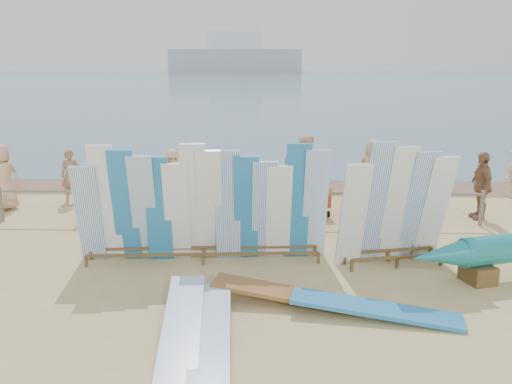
{
  "coord_description": "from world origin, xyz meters",
  "views": [
    {
      "loc": [
        0.84,
        -9.99,
        3.95
      ],
      "look_at": [
        0.47,
        2.34,
        0.98
      ],
      "focal_mm": 38.0,
      "sensor_mm": 36.0,
      "label": 1
    }
  ],
  "objects_px": {
    "flat_board_d": "(375,316)",
    "flat_board_a": "(211,339)",
    "flat_board_b": "(183,336)",
    "vendor_table": "(398,239)",
    "side_surfboard_rack": "(396,209)",
    "main_surfboard_rack": "(203,209)",
    "beachgoer_0": "(3,177)",
    "beachgoer_4": "(288,182)",
    "beachgoer_1": "(71,176)",
    "beachgoer_6": "(372,170)",
    "beachgoer_3": "(172,176)",
    "beach_chair_left": "(295,207)",
    "beachgoer_7": "(306,167)",
    "beachgoer_5": "(304,162)",
    "flat_board_c": "(292,304)",
    "beach_chair_right": "(292,207)",
    "beachgoer_10": "(481,185)",
    "stroller": "(320,200)"
  },
  "relations": [
    {
      "from": "beachgoer_5",
      "to": "flat_board_c",
      "type": "bearing_deg",
      "value": 22.55
    },
    {
      "from": "flat_board_d",
      "to": "flat_board_a",
      "type": "distance_m",
      "value": 2.66
    },
    {
      "from": "vendor_table",
      "to": "flat_board_a",
      "type": "distance_m",
      "value": 5.11
    },
    {
      "from": "flat_board_b",
      "to": "vendor_table",
      "type": "bearing_deg",
      "value": 37.61
    },
    {
      "from": "beachgoer_1",
      "to": "beachgoer_4",
      "type": "height_order",
      "value": "beachgoer_4"
    },
    {
      "from": "beach_chair_right",
      "to": "beachgoer_6",
      "type": "height_order",
      "value": "beachgoer_6"
    },
    {
      "from": "flat_board_d",
      "to": "beachgoer_6",
      "type": "distance_m",
      "value": 7.6
    },
    {
      "from": "flat_board_c",
      "to": "beachgoer_0",
      "type": "distance_m",
      "value": 9.58
    },
    {
      "from": "main_surfboard_rack",
      "to": "beachgoer_3",
      "type": "height_order",
      "value": "main_surfboard_rack"
    },
    {
      "from": "flat_board_b",
      "to": "beachgoer_1",
      "type": "relative_size",
      "value": 1.76
    },
    {
      "from": "flat_board_b",
      "to": "flat_board_c",
      "type": "distance_m",
      "value": 2.01
    },
    {
      "from": "beachgoer_1",
      "to": "beachgoer_10",
      "type": "distance_m",
      "value": 11.2
    },
    {
      "from": "beachgoer_3",
      "to": "beachgoer_4",
      "type": "bearing_deg",
      "value": -104.56
    },
    {
      "from": "side_surfboard_rack",
      "to": "beach_chair_left",
      "type": "xyz_separation_m",
      "value": [
        -1.79,
        3.57,
        -0.92
      ]
    },
    {
      "from": "beach_chair_left",
      "to": "beachgoer_3",
      "type": "xyz_separation_m",
      "value": [
        -3.47,
        1.23,
        0.55
      ]
    },
    {
      "from": "vendor_table",
      "to": "beachgoer_3",
      "type": "height_order",
      "value": "beachgoer_3"
    },
    {
      "from": "beach_chair_right",
      "to": "flat_board_b",
      "type": "bearing_deg",
      "value": -127.89
    },
    {
      "from": "beachgoer_7",
      "to": "beachgoer_1",
      "type": "height_order",
      "value": "beachgoer_7"
    },
    {
      "from": "flat_board_a",
      "to": "beachgoer_4",
      "type": "distance_m",
      "value": 7.41
    },
    {
      "from": "vendor_table",
      "to": "beachgoer_1",
      "type": "distance_m",
      "value": 9.39
    },
    {
      "from": "beachgoer_10",
      "to": "beachgoer_1",
      "type": "bearing_deg",
      "value": -99.94
    },
    {
      "from": "beachgoer_1",
      "to": "beachgoer_4",
      "type": "bearing_deg",
      "value": -24.41
    },
    {
      "from": "beachgoer_0",
      "to": "beachgoer_10",
      "type": "distance_m",
      "value": 12.65
    },
    {
      "from": "side_surfboard_rack",
      "to": "beachgoer_3",
      "type": "xyz_separation_m",
      "value": [
        -5.27,
        4.8,
        -0.37
      ]
    },
    {
      "from": "main_surfboard_rack",
      "to": "beachgoer_3",
      "type": "distance_m",
      "value": 4.96
    },
    {
      "from": "main_surfboard_rack",
      "to": "flat_board_d",
      "type": "xyz_separation_m",
      "value": [
        3.03,
        -2.36,
        -1.11
      ]
    },
    {
      "from": "beach_chair_left",
      "to": "beachgoer_10",
      "type": "xyz_separation_m",
      "value": [
        4.73,
        -0.16,
        0.65
      ]
    },
    {
      "from": "side_surfboard_rack",
      "to": "main_surfboard_rack",
      "type": "bearing_deg",
      "value": 166.98
    },
    {
      "from": "beachgoer_0",
      "to": "beachgoer_4",
      "type": "height_order",
      "value": "beachgoer_0"
    },
    {
      "from": "beachgoer_1",
      "to": "beachgoer_4",
      "type": "relative_size",
      "value": 0.99
    },
    {
      "from": "main_surfboard_rack",
      "to": "flat_board_c",
      "type": "bearing_deg",
      "value": -52.44
    },
    {
      "from": "main_surfboard_rack",
      "to": "beachgoer_6",
      "type": "height_order",
      "value": "main_surfboard_rack"
    },
    {
      "from": "beachgoer_6",
      "to": "beachgoer_1",
      "type": "distance_m",
      "value": 8.65
    },
    {
      "from": "side_surfboard_rack",
      "to": "beachgoer_5",
      "type": "distance_m",
      "value": 6.78
    },
    {
      "from": "beachgoer_7",
      "to": "beachgoer_5",
      "type": "xyz_separation_m",
      "value": [
        0.02,
        1.14,
        -0.08
      ]
    },
    {
      "from": "flat_board_d",
      "to": "beach_chair_left",
      "type": "distance_m",
      "value": 5.95
    },
    {
      "from": "beachgoer_6",
      "to": "beachgoer_5",
      "type": "xyz_separation_m",
      "value": [
        -1.86,
        1.46,
        -0.05
      ]
    },
    {
      "from": "vendor_table",
      "to": "flat_board_a",
      "type": "relative_size",
      "value": 0.37
    },
    {
      "from": "stroller",
      "to": "beachgoer_4",
      "type": "xyz_separation_m",
      "value": [
        -0.83,
        0.51,
        0.37
      ]
    },
    {
      "from": "flat_board_b",
      "to": "beach_chair_right",
      "type": "xyz_separation_m",
      "value": [
        1.82,
        6.39,
        0.26
      ]
    },
    {
      "from": "beachgoer_0",
      "to": "beachgoer_1",
      "type": "distance_m",
      "value": 1.78
    },
    {
      "from": "flat_board_d",
      "to": "flat_board_a",
      "type": "relative_size",
      "value": 1.0
    },
    {
      "from": "vendor_table",
      "to": "flat_board_c",
      "type": "xyz_separation_m",
      "value": [
        -2.3,
        -2.46,
        -0.34
      ]
    },
    {
      "from": "beachgoer_7",
      "to": "beachgoer_10",
      "type": "distance_m",
      "value": 4.83
    },
    {
      "from": "beachgoer_0",
      "to": "vendor_table",
      "type": "bearing_deg",
      "value": 113.86
    },
    {
      "from": "flat_board_d",
      "to": "stroller",
      "type": "bearing_deg",
      "value": 15.4
    },
    {
      "from": "flat_board_c",
      "to": "beach_chair_left",
      "type": "relative_size",
      "value": 3.51
    },
    {
      "from": "flat_board_c",
      "to": "beach_chair_right",
      "type": "height_order",
      "value": "beach_chair_right"
    },
    {
      "from": "beachgoer_5",
      "to": "beach_chair_left",
      "type": "bearing_deg",
      "value": 19.73
    },
    {
      "from": "main_surfboard_rack",
      "to": "beachgoer_5",
      "type": "xyz_separation_m",
      "value": [
        2.39,
        6.55,
        -0.26
      ]
    }
  ]
}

